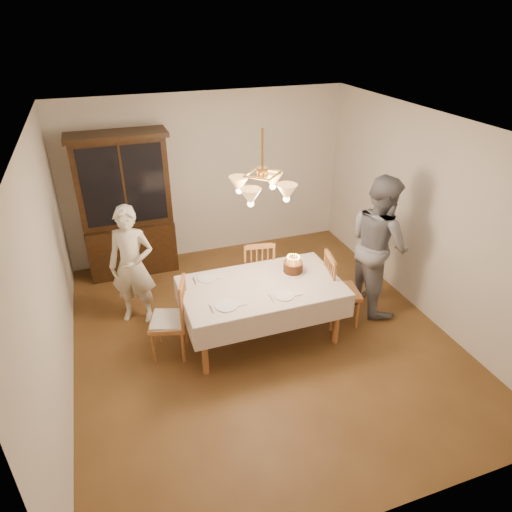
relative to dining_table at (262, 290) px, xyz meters
name	(u,v)px	position (x,y,z in m)	size (l,w,h in m)	color
ground	(261,336)	(0.00, 0.00, -0.68)	(5.00, 5.00, 0.00)	#543518
room_shell	(262,222)	(0.00, 0.00, 0.90)	(5.00, 5.00, 5.00)	white
dining_table	(262,290)	(0.00, 0.00, 0.00)	(1.90, 1.10, 0.76)	#97572C
china_hutch	(127,208)	(-1.32, 2.25, 0.36)	(1.38, 0.54, 2.16)	black
chair_far_side	(257,275)	(0.21, 0.74, -0.24)	(0.50, 0.49, 1.00)	#97572C
chair_left_end	(169,321)	(-1.12, 0.06, -0.23)	(0.54, 0.55, 1.00)	#97572C
chair_right_end	(341,293)	(1.07, -0.04, -0.24)	(0.49, 0.51, 1.00)	#97572C
elderly_woman	(132,266)	(-1.41, 0.91, 0.12)	(0.58, 0.38, 1.60)	#F0E8CB
adult_in_grey	(378,244)	(1.69, 0.17, 0.25)	(0.91, 0.71, 1.87)	slate
birthday_cake	(293,267)	(0.47, 0.15, 0.15)	(0.30, 0.30, 0.23)	white
place_setting_near_left	(227,306)	(-0.50, -0.28, 0.08)	(0.40, 0.25, 0.02)	white
place_setting_near_right	(285,295)	(0.18, -0.31, 0.08)	(0.38, 0.23, 0.02)	white
place_setting_far_left	(208,278)	(-0.56, 0.35, 0.08)	(0.37, 0.23, 0.02)	white
chandelier	(262,188)	(0.00, 0.00, 1.29)	(0.62, 0.62, 0.73)	#BF8C3F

